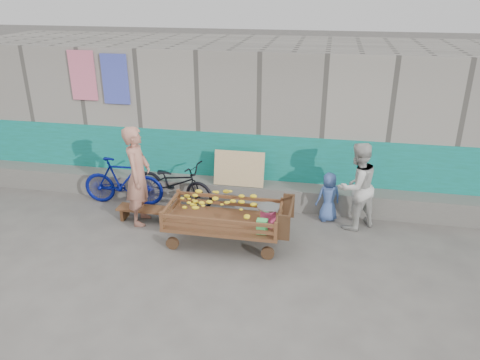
% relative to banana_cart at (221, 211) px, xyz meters
% --- Properties ---
extents(ground, '(80.00, 80.00, 0.00)m').
position_rel_banana_cart_xyz_m(ground, '(-0.30, -0.70, -0.62)').
color(ground, '#524E4A').
rests_on(ground, ground).
extents(building_wall, '(12.00, 3.50, 3.00)m').
position_rel_banana_cart_xyz_m(building_wall, '(-0.30, 3.35, 0.85)').
color(building_wall, gray).
rests_on(building_wall, ground).
extents(banana_cart, '(2.14, 0.98, 0.91)m').
position_rel_banana_cart_xyz_m(banana_cart, '(0.00, 0.00, 0.00)').
color(banana_cart, brown).
rests_on(banana_cart, ground).
extents(bench, '(1.04, 0.31, 0.26)m').
position_rel_banana_cart_xyz_m(bench, '(-1.63, 0.54, -0.43)').
color(bench, brown).
rests_on(bench, ground).
extents(vendor_man, '(0.52, 0.73, 1.87)m').
position_rel_banana_cart_xyz_m(vendor_man, '(-1.67, 0.48, 0.32)').
color(vendor_man, '#B47561').
rests_on(vendor_man, ground).
extents(woman, '(1.01, 0.98, 1.64)m').
position_rel_banana_cart_xyz_m(woman, '(2.25, 1.04, 0.20)').
color(woman, beige).
rests_on(woman, ground).
extents(child, '(0.55, 0.47, 0.96)m').
position_rel_banana_cart_xyz_m(child, '(1.78, 1.23, -0.14)').
color(child, '#4161A8').
rests_on(child, ground).
extents(bicycle_dark, '(1.86, 1.06, 0.93)m').
position_rel_banana_cart_xyz_m(bicycle_dark, '(-1.29, 1.35, -0.15)').
color(bicycle_dark, black).
rests_on(bicycle_dark, ground).
extents(bicycle_blue, '(1.68, 0.55, 0.99)m').
position_rel_banana_cart_xyz_m(bicycle_blue, '(-2.31, 1.15, -0.12)').
color(bicycle_blue, navy).
rests_on(bicycle_blue, ground).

